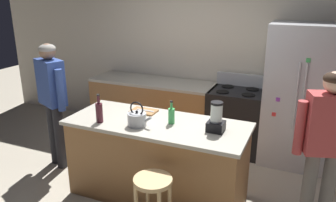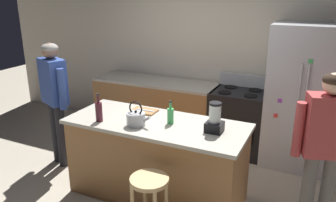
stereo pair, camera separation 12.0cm
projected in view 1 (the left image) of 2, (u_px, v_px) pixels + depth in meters
ground_plane at (158, 194)px, 3.97m from camera, size 14.00×14.00×0.00m
back_wall at (211, 52)px, 5.24m from camera, size 8.00×0.10×2.70m
kitchen_island at (157, 159)px, 3.83m from camera, size 1.99×0.82×0.91m
back_counter_run at (153, 108)px, 5.48m from camera, size 2.00×0.64×0.91m
refrigerator at (301, 96)px, 4.46m from camera, size 0.90×0.73×1.89m
stove_range at (236, 120)px, 4.95m from camera, size 0.76×0.65×1.09m
person_by_island_left at (52, 94)px, 4.34m from camera, size 0.58×0.36×1.65m
person_by_sink_right at (326, 138)px, 3.17m from camera, size 0.59×0.33×1.60m
bar_stool at (153, 192)px, 3.13m from camera, size 0.36×0.36×0.65m
blender_appliance at (216, 119)px, 3.42m from camera, size 0.17×0.17×0.31m
bottle_soda at (171, 115)px, 3.62m from camera, size 0.07×0.07×0.26m
bottle_wine at (99, 112)px, 3.65m from camera, size 0.08×0.08×0.32m
tea_kettle at (137, 119)px, 3.57m from camera, size 0.28×0.20×0.27m
cutting_board at (144, 111)px, 3.98m from camera, size 0.30×0.20×0.02m
chef_knife at (145, 110)px, 3.97m from camera, size 0.22×0.03×0.01m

